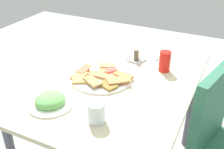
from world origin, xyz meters
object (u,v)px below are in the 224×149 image
Objects in this scene: spoon at (165,56)px; paper_napkin at (162,56)px; dining_table at (119,93)px; condiment_caddy at (137,58)px; drinking_glass at (96,112)px; fork at (160,55)px; soda_can at (165,61)px; pide_platter at (101,76)px; salad_plate_greens at (50,101)px.

paper_napkin is at bearing -92.77° from spoon.
condiment_caddy is (-0.26, 0.00, 0.11)m from dining_table.
condiment_caddy reaches higher than paper_napkin.
fork is at bearing 176.48° from drinking_glass.
spoon is at bearing -165.80° from soda_can.
pide_platter is 3.78× the size of drinking_glass.
soda_can is at bearing 129.44° from pide_platter.
drinking_glass is 0.82× the size of paper_napkin.
fork is (-0.77, 0.30, -0.02)m from salad_plate_greens.
fork is (-0.19, -0.08, -0.06)m from soda_can.
dining_table is 10.07× the size of paper_napkin.
pide_platter is at bearing -154.63° from drinking_glass.
condiment_caddy is at bearing -41.30° from paper_napkin.
fork is at bearing 154.18° from pide_platter.
soda_can is (-0.57, 0.39, 0.04)m from salad_plate_greens.
spoon is (-0.77, 0.34, -0.02)m from salad_plate_greens.
fork is (-0.41, 0.11, 0.10)m from dining_table.
drinking_glass is 0.59× the size of spoon.
dining_table is 6.90× the size of fork.
soda_can is 0.60m from drinking_glass.
salad_plate_greens is 1.29× the size of fork.
pide_platter is at bearing -32.31° from spoon.
paper_napkin is 0.02m from fork.
salad_plate_greens is at bearing -34.11° from soda_can.
dining_table is 0.15m from pide_platter.
soda_can is 1.13× the size of condiment_caddy.
salad_plate_greens is 0.84m from spoon.
dining_table is 5.37× the size of salad_plate_greens.
condiment_caddy is at bearing -47.92° from spoon.
dining_table is 3.27× the size of pide_platter.
condiment_caddy is at bearing -38.19° from fork.
soda_can is 1.05× the size of paper_napkin.
soda_can reaches higher than fork.
drinking_glass reaches higher than spoon.
soda_can is at bearing 19.14° from paper_napkin.
drinking_glass reaches higher than salad_plate_greens.
salad_plate_greens is 1.88× the size of paper_napkin.
pide_platter reaches higher than paper_napkin.
dining_table is at bearing -170.73° from drinking_glass.
drinking_glass reaches higher than condiment_caddy.
soda_can is (-0.21, 0.19, 0.15)m from dining_table.
condiment_caddy reaches higher than pide_platter.
paper_napkin is (-0.77, 0.32, -0.02)m from salad_plate_greens.
paper_napkin is 0.72× the size of spoon.
spoon reaches higher than dining_table.
drinking_glass is (0.37, 0.06, 0.14)m from dining_table.
salad_plate_greens is at bearing -22.94° from fork.
drinking_glass is (0.58, -0.13, -0.01)m from soda_can.
drinking_glass is (0.01, 0.26, 0.03)m from salad_plate_greens.
condiment_caddy is (0.14, -0.14, 0.02)m from spoon.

